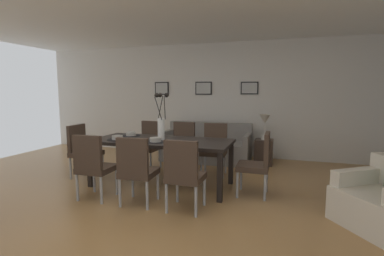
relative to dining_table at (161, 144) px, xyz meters
name	(u,v)px	position (x,y,z in m)	size (l,w,h in m)	color
ground_plane	(159,204)	(0.27, -0.73, -0.67)	(9.00, 9.00, 0.00)	#A87A47
back_wall_panel	(215,100)	(0.27, 2.52, 0.63)	(9.00, 0.10, 2.60)	silver
ceiling_panel	(168,7)	(0.27, -0.33, 1.97)	(9.00, 7.20, 0.08)	white
dining_table	(161,144)	(0.00, 0.00, 0.00)	(2.20, 0.95, 0.74)	black
dining_chair_near_left	(93,164)	(-0.64, -0.86, -0.16)	(0.45, 0.45, 0.92)	#3D2D23
dining_chair_near_right	(149,143)	(-0.66, 0.88, -0.16)	(0.47, 0.47, 0.92)	#3D2D23
dining_chair_far_left	(136,168)	(0.03, -0.86, -0.16)	(0.47, 0.47, 0.92)	#3D2D23
dining_chair_far_right	(182,144)	(0.02, 0.90, -0.16)	(0.45, 0.45, 0.92)	#3D2D23
dining_chair_mid_left	(184,172)	(0.68, -0.86, -0.16)	(0.44, 0.44, 0.92)	#3D2D23
dining_chair_mid_right	(214,146)	(0.65, 0.88, -0.16)	(0.47, 0.47, 0.92)	#3D2D23
dining_chair_head_west	(82,148)	(-1.50, 0.00, -0.16)	(0.45, 0.45, 0.92)	#3D2D23
dining_chair_head_east	(258,161)	(1.51, 0.00, -0.16)	(0.44, 0.44, 0.92)	#3D2D23
centerpiece_vase	(161,122)	(0.00, 0.00, 0.35)	(0.21, 0.23, 0.73)	white
placemat_near_left	(117,140)	(-0.66, -0.21, 0.07)	(0.32, 0.32, 0.01)	black
bowl_near_left	(117,137)	(-0.66, -0.21, 0.11)	(0.17, 0.17, 0.07)	#B2ADA3
placemat_near_right	(131,136)	(-0.66, 0.21, 0.07)	(0.32, 0.32, 0.01)	black
bowl_near_right	(131,134)	(-0.66, 0.21, 0.11)	(0.17, 0.17, 0.07)	#B2ADA3
placemat_far_left	(156,142)	(0.00, -0.21, 0.07)	(0.32, 0.32, 0.01)	black
bowl_far_left	(155,139)	(0.00, -0.21, 0.11)	(0.17, 0.17, 0.07)	#B2ADA3
sofa	(207,147)	(0.23, 1.90, -0.39)	(1.89, 0.84, 0.80)	gray
side_table	(264,152)	(1.45, 1.88, -0.41)	(0.36, 0.36, 0.52)	#33261E
table_lamp	(265,121)	(1.45, 1.88, 0.22)	(0.22, 0.22, 0.51)	beige
framed_picture_left	(162,88)	(-1.06, 2.45, 0.90)	(0.36, 0.03, 0.31)	black
framed_picture_center	(204,88)	(0.00, 2.45, 0.90)	(0.40, 0.03, 0.30)	black
framed_picture_right	(249,88)	(1.06, 2.45, 0.90)	(0.39, 0.03, 0.28)	black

